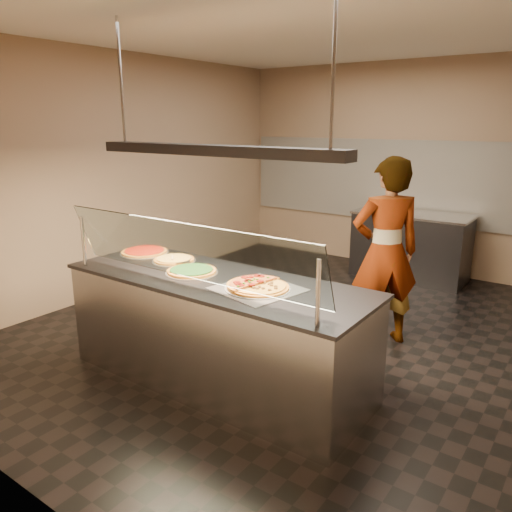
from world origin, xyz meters
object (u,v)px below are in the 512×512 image
Objects in this scene: heat_lamp_housing at (213,150)px; half_pizza_pepperoni at (246,282)px; worker at (385,252)px; prep_table at (411,246)px; pizza_tomato at (145,251)px; serving_counter at (217,330)px; sneeze_guard at (185,251)px; perforated_tray at (258,289)px; pizza_spinach at (192,271)px; pizza_cheese at (174,259)px; pizza_spatula at (177,259)px; half_pizza_sausage at (270,289)px.

half_pizza_pepperoni is at bearing -5.37° from heat_lamp_housing.
half_pizza_pepperoni is 1.70m from worker.
prep_table is at bearing 90.13° from half_pizza_pepperoni.
pizza_tomato is 2.34m from worker.
sneeze_guard is (0.00, -0.34, 0.76)m from serving_counter.
perforated_tray is 0.36× the size of worker.
pizza_spinach is 0.28× the size of prep_table.
perforated_tray is 1.67m from worker.
worker is (0.37, 1.63, -0.01)m from perforated_tray.
heat_lamp_housing reaches higher than serving_counter.
sneeze_guard is 5.44× the size of pizza_spinach.
perforated_tray is 1.72× the size of pizza_cheese.
serving_counter is at bearing -15.35° from pizza_cheese.
half_pizza_pepperoni is at bearing 43.11° from sneeze_guard.
heat_lamp_housing is at bearing -94.81° from prep_table.
pizza_spatula is (-1.03, 0.19, 0.02)m from perforated_tray.
pizza_tomato is 0.20× the size of heat_lamp_housing.
worker is (0.81, 1.95, -0.30)m from sneeze_guard.
prep_table is at bearing 85.19° from serving_counter.
pizza_spinach is (-0.26, 0.34, -0.28)m from sneeze_guard.
worker is (1.45, 1.43, -0.02)m from pizza_cheese.
serving_counter is 0.82m from pizza_cheese.
serving_counter and prep_table have the same top height.
heat_lamp_housing is (-0.00, 0.34, 0.72)m from sneeze_guard.
prep_table is (-0.24, 3.88, -0.49)m from half_pizza_sausage.
half_pizza_sausage is 1.14m from heat_lamp_housing.
perforated_tray is 1.10m from pizza_cheese.
half_pizza_sausage is (0.56, -0.03, 0.49)m from serving_counter.
half_pizza_pepperoni is 1.04m from heat_lamp_housing.
half_pizza_sausage is (0.23, 0.00, -0.01)m from half_pizza_pepperoni.
half_pizza_sausage is 1.79× the size of pizza_spatula.
serving_counter is 0.65m from perforated_tray.
heat_lamp_housing is (-0.45, 0.03, 1.01)m from perforated_tray.
pizza_tomato is at bearing 174.96° from pizza_cheese.
half_pizza_sausage reaches higher than pizza_cheese.
heat_lamp_housing is (0.64, -0.18, 1.01)m from pizza_cheese.
pizza_spinach is at bearing -179.07° from serving_counter.
pizza_spinach is 1.93m from worker.
heat_lamp_housing is at bearing -86.42° from serving_counter.
half_pizza_pepperoni is at bearing -89.87° from prep_table.
pizza_tomato is (-0.44, 0.04, 0.00)m from pizza_cheese.
pizza_cheese reaches higher than perforated_tray.
serving_counter is 0.75m from half_pizza_sausage.
pizza_spinach is at bearing 177.75° from perforated_tray.
pizza_tomato reaches higher than serving_counter.
half_pizza_sausage is 0.82m from pizza_spinach.
perforated_tray is at bearing -10.80° from pizza_cheese.
perforated_tray is at bearing -88.19° from prep_table.
worker is (0.81, 1.60, 0.46)m from serving_counter.
pizza_tomato is (-1.41, 0.24, -0.02)m from half_pizza_pepperoni.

